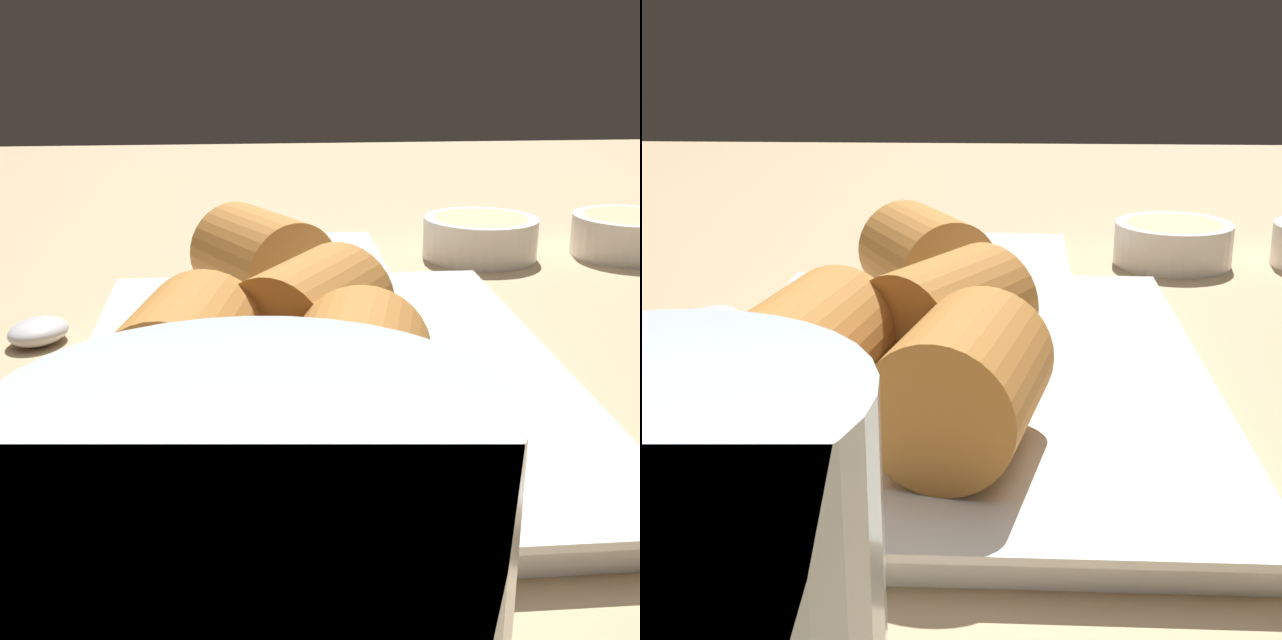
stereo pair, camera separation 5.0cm
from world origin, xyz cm
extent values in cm
cube|color=tan|center=(0.00, 0.00, 1.00)|extent=(180.00, 140.00, 2.00)
cube|color=white|center=(-1.35, 2.31, 2.60)|extent=(29.04, 20.86, 1.20)
cube|color=white|center=(-1.35, 2.31, 3.35)|extent=(30.20, 21.70, 0.30)
cylinder|color=#B77533|center=(7.26, 2.75, 6.14)|extent=(7.58, 6.61, 5.27)
sphere|color=#56843D|center=(4.83, 3.30, 6.14)|extent=(3.43, 3.43, 3.43)
cylinder|color=#B77533|center=(-9.75, 0.13, 6.14)|extent=(8.28, 7.74, 5.27)
sphere|color=#B23D2D|center=(-11.95, -1.04, 6.14)|extent=(3.43, 3.43, 3.43)
cylinder|color=#B77533|center=(-0.30, 1.72, 6.14)|extent=(8.36, 7.93, 5.27)
sphere|color=beige|center=(-2.43, 3.02, 6.14)|extent=(3.43, 3.43, 3.43)
cylinder|color=#B77533|center=(4.51, -3.17, 6.14)|extent=(7.46, 6.43, 5.27)
sphere|color=#56843D|center=(2.06, -2.69, 6.14)|extent=(3.43, 3.43, 3.43)
cylinder|color=white|center=(-25.22, 15.90, 3.46)|extent=(8.12, 8.12, 2.91)
cylinder|color=#DBBC89|center=(-25.22, 15.90, 4.65)|extent=(6.66, 6.66, 0.52)
ellipsoid|color=silver|center=(-9.61, -11.85, 2.64)|extent=(4.54, 4.09, 1.29)
cube|color=silver|center=(-25.16, 3.13, 2.30)|extent=(12.96, 11.06, 0.60)
camera|label=1|loc=(35.72, -0.95, 18.08)|focal=50.00mm
camera|label=2|loc=(35.82, 4.05, 18.08)|focal=50.00mm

